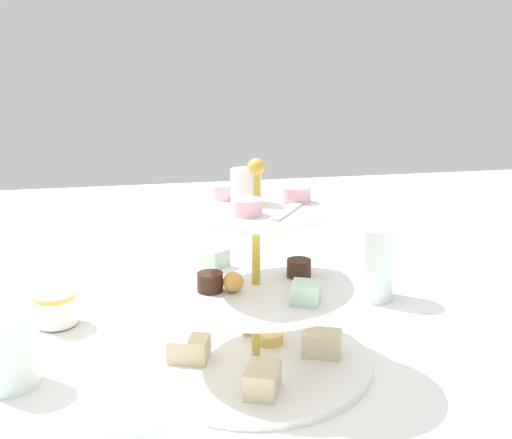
{
  "coord_description": "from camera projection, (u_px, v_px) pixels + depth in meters",
  "views": [
    {
      "loc": [
        -0.65,
        0.14,
        0.36
      ],
      "look_at": [
        0.0,
        0.0,
        0.18
      ],
      "focal_mm": 41.59,
      "sensor_mm": 36.0,
      "label": 1
    }
  ],
  "objects": [
    {
      "name": "water_glass_short_left",
      "position": [
        8.0,
        352.0,
        0.67
      ],
      "size": [
        0.06,
        0.06,
        0.08
      ],
      "primitive_type": "cylinder",
      "color": "silver",
      "rests_on": "ground_plane"
    },
    {
      "name": "tiered_serving_stand",
      "position": [
        256.0,
        304.0,
        0.71
      ],
      "size": [
        0.28,
        0.28,
        0.26
      ],
      "color": "white",
      "rests_on": "ground_plane"
    },
    {
      "name": "butter_knife_right",
      "position": [
        181.0,
        277.0,
        1.03
      ],
      "size": [
        0.05,
        0.17,
        0.0
      ],
      "primitive_type": "cube",
      "rotation": [
        0.0,
        0.0,
        8.08
      ],
      "color": "silver",
      "rests_on": "ground_plane"
    },
    {
      "name": "water_glass_tall_right",
      "position": [
        373.0,
        263.0,
        0.93
      ],
      "size": [
        0.07,
        0.07,
        0.12
      ],
      "primitive_type": "cylinder",
      "color": "silver",
      "rests_on": "ground_plane"
    },
    {
      "name": "ground_plane",
      "position": [
        256.0,
        364.0,
        0.73
      ],
      "size": [
        2.4,
        2.4,
        0.0
      ],
      "primitive_type": "plane",
      "color": "white"
    },
    {
      "name": "teacup_with_saucer",
      "position": [
        56.0,
        311.0,
        0.83
      ],
      "size": [
        0.09,
        0.09,
        0.05
      ],
      "color": "white",
      "rests_on": "ground_plane"
    }
  ]
}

